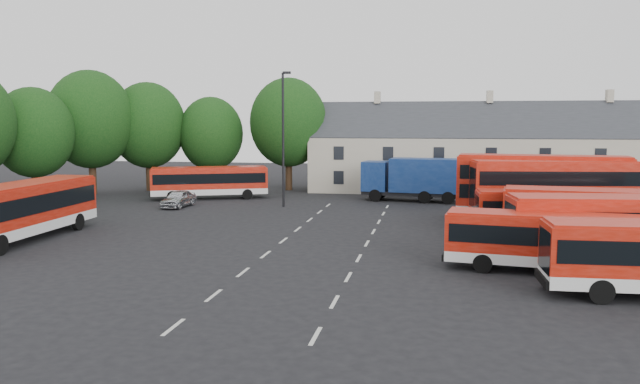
% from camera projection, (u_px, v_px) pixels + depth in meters
% --- Properties ---
extents(ground, '(140.00, 140.00, 0.00)m').
position_uv_depth(ground, '(275.00, 247.00, 35.18)').
color(ground, black).
rests_on(ground, ground).
extents(lane_markings, '(5.15, 33.80, 0.01)m').
position_uv_depth(lane_markings, '(325.00, 242.00, 36.69)').
color(lane_markings, beige).
rests_on(lane_markings, ground).
extents(treeline, '(29.92, 32.59, 12.01)m').
position_uv_depth(treeline, '(108.00, 126.00, 57.06)').
color(treeline, black).
rests_on(treeline, ground).
extents(terrace_houses, '(35.70, 7.13, 10.06)m').
position_uv_depth(terrace_houses, '(488.00, 154.00, 61.56)').
color(terrace_houses, beige).
rests_on(terrace_houses, ground).
extents(bus_row_b, '(10.10, 3.54, 2.80)m').
position_uv_depth(bus_row_b, '(555.00, 238.00, 29.00)').
color(bus_row_b, silver).
rests_on(bus_row_b, ground).
extents(bus_row_c, '(12.26, 3.98, 3.40)m').
position_uv_depth(bus_row_c, '(634.00, 224.00, 30.72)').
color(bus_row_c, silver).
rests_on(bus_row_c, ground).
extents(bus_row_d, '(11.86, 4.09, 3.29)m').
position_uv_depth(bus_row_d, '(612.00, 213.00, 34.63)').
color(bus_row_d, silver).
rests_on(bus_row_d, ground).
extents(bus_row_e, '(10.45, 2.89, 2.93)m').
position_uv_depth(bus_row_e, '(565.00, 210.00, 37.32)').
color(bus_row_e, silver).
rests_on(bus_row_e, ground).
extents(bus_dd_south, '(11.10, 3.83, 4.46)m').
position_uv_depth(bus_dd_south, '(554.00, 189.00, 42.05)').
color(bus_dd_south, silver).
rests_on(bus_dd_south, ground).
extents(bus_dd_north, '(11.74, 3.97, 4.72)m').
position_uv_depth(bus_dd_north, '(541.00, 184.00, 43.70)').
color(bus_dd_north, silver).
rests_on(bus_dd_north, ground).
extents(bus_west, '(3.15, 12.22, 3.44)m').
position_uv_depth(bus_west, '(22.00, 206.00, 36.82)').
color(bus_west, silver).
rests_on(bus_west, ground).
extents(bus_north, '(10.50, 6.23, 2.94)m').
position_uv_depth(bus_north, '(209.00, 180.00, 56.87)').
color(bus_north, silver).
rests_on(bus_north, ground).
extents(box_truck, '(8.96, 3.70, 3.81)m').
position_uv_depth(box_truck, '(413.00, 177.00, 55.24)').
color(box_truck, black).
rests_on(box_truck, ground).
extents(silver_car, '(1.88, 4.24, 1.42)m').
position_uv_depth(silver_car, '(178.00, 199.00, 51.57)').
color(silver_car, '#B4B7BD').
rests_on(silver_car, ground).
extents(lamppost, '(0.77, 0.36, 11.10)m').
position_uv_depth(lamppost, '(283.00, 135.00, 51.14)').
color(lamppost, black).
rests_on(lamppost, ground).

